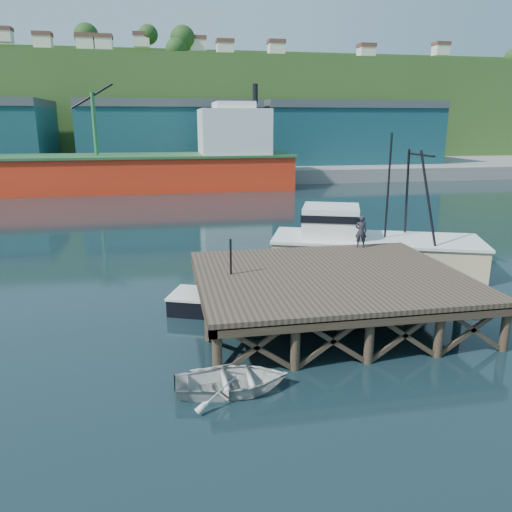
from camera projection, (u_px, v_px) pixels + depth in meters
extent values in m
plane|color=black|center=(210.00, 325.00, 22.32)|extent=(300.00, 300.00, 0.00)
cube|color=brown|center=(329.00, 276.00, 22.78)|extent=(12.00, 10.00, 0.25)
cube|color=#473828|center=(372.00, 321.00, 18.25)|extent=(12.00, 0.30, 0.35)
cylinder|color=#473828|center=(217.00, 356.00, 17.62)|extent=(0.36, 0.36, 2.60)
cylinder|color=#473828|center=(505.00, 332.00, 19.65)|extent=(0.36, 0.36, 2.60)
cylinder|color=#473828|center=(198.00, 277.00, 26.54)|extent=(0.36, 0.36, 2.60)
cylinder|color=#473828|center=(397.00, 266.00, 28.57)|extent=(0.36, 0.36, 2.60)
cube|color=gray|center=(172.00, 168.00, 88.50)|extent=(160.00, 40.00, 2.00)
cube|color=#194D52|center=(171.00, 137.00, 82.33)|extent=(28.00, 16.00, 9.00)
cube|color=#194D52|center=(344.00, 136.00, 87.68)|extent=(30.00, 16.00, 9.00)
cube|color=red|center=(83.00, 174.00, 65.16)|extent=(55.00, 9.50, 4.40)
cube|color=#26592D|center=(81.00, 156.00, 64.57)|extent=(55.50, 10.00, 0.30)
cube|color=silver|center=(233.00, 132.00, 67.36)|extent=(9.00, 9.00, 6.00)
cube|color=silver|center=(233.00, 107.00, 66.50)|extent=(5.00, 7.00, 1.20)
cylinder|color=black|center=(255.00, 93.00, 66.60)|extent=(0.70, 0.70, 2.50)
cube|color=#2D511E|center=(167.00, 112.00, 114.38)|extent=(220.00, 50.00, 22.00)
cube|color=black|center=(234.00, 305.00, 23.61)|extent=(6.36, 4.23, 0.83)
cube|color=silver|center=(234.00, 296.00, 23.50)|extent=(6.49, 4.32, 0.11)
cube|color=silver|center=(239.00, 282.00, 24.42)|extent=(2.57, 2.57, 0.83)
cube|color=black|center=(239.00, 278.00, 24.37)|extent=(2.71, 2.71, 0.28)
cylinder|color=black|center=(231.00, 271.00, 22.56)|extent=(0.10, 0.10, 2.94)
sphere|color=#F35A59|center=(239.00, 313.00, 20.99)|extent=(0.39, 0.39, 0.39)
sphere|color=#F35A59|center=(258.00, 306.00, 21.26)|extent=(0.39, 0.39, 0.39)
sphere|color=red|center=(251.00, 307.00, 20.72)|extent=(0.39, 0.39, 0.39)
cube|color=beige|center=(375.00, 256.00, 30.13)|extent=(12.74, 8.09, 1.97)
cube|color=silver|center=(376.00, 239.00, 29.86)|extent=(13.02, 8.37, 0.16)
cube|color=silver|center=(333.00, 225.00, 29.13)|extent=(4.15, 4.02, 1.97)
cube|color=black|center=(334.00, 218.00, 29.02)|extent=(4.29, 4.16, 0.44)
cylinder|color=black|center=(388.00, 190.00, 29.21)|extent=(0.12, 0.12, 6.57)
imported|color=silver|center=(232.00, 380.00, 16.74)|extent=(3.88, 2.78, 0.80)
imported|color=#212029|center=(361.00, 231.00, 27.28)|extent=(0.73, 0.58, 1.76)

